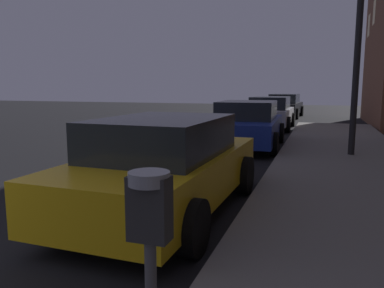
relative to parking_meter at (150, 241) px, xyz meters
name	(u,v)px	position (x,y,z in m)	size (l,w,h in m)	color
parking_meter	(150,241)	(0.00, 0.00, 0.00)	(0.19, 0.19, 1.34)	#59595B
car_yellow_cab	(166,165)	(-1.44, 3.60, -0.45)	(2.11, 4.34, 1.43)	gold
car_blue	(247,124)	(-1.44, 10.14, -0.46)	(2.24, 4.35, 1.43)	navy
car_silver	(270,113)	(-1.44, 15.73, -0.45)	(2.04, 4.06, 1.43)	#B7B7BF
car_black	(284,106)	(-1.44, 22.63, -0.46)	(2.21, 4.61, 1.43)	black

